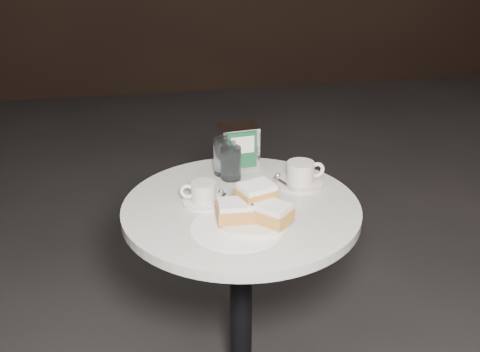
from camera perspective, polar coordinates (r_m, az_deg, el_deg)
name	(u,v)px	position (r m, az deg, el deg)	size (l,w,h in m)	color
cafe_table	(241,262)	(1.86, 0.11, -8.15)	(0.70, 0.70, 0.74)	black
sugar_spill	(237,228)	(1.65, -0.28, -4.94)	(0.26, 0.26, 0.00)	white
beignet_plate	(254,210)	(1.66, 1.35, -3.22)	(0.26, 0.26, 0.10)	silver
coffee_cup_left	(203,194)	(1.76, -3.50, -1.74)	(0.15, 0.15, 0.07)	silver
coffee_cup_right	(301,175)	(1.88, 5.78, 0.09)	(0.16, 0.16, 0.08)	beige
water_glass_left	(225,157)	(1.94, -1.42, 1.82)	(0.08, 0.08, 0.12)	silver
water_glass_right	(231,164)	(1.90, -0.87, 1.19)	(0.09, 0.09, 0.11)	silver
napkin_dispenser	(238,146)	(1.98, -0.20, 2.84)	(0.13, 0.12, 0.14)	white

